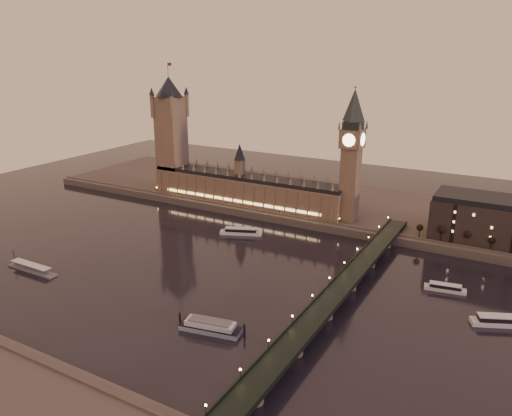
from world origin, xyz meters
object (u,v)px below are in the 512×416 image
Objects in this scene: cruise_boat_a at (241,231)px; moored_barge at (210,326)px; pontoon_pier at (32,269)px; cruise_boat_b at (445,288)px.

moored_barge is at bearing -87.47° from cruise_boat_a.
pontoon_pier is at bearing 168.06° from moored_barge.
cruise_boat_b is 141.27m from moored_barge.
cruise_boat_a is 0.80× the size of pontoon_pier.
cruise_boat_a is at bearing 56.08° from pontoon_pier.
pontoon_pier is at bearing -165.78° from cruise_boat_b.
cruise_boat_a reaches higher than cruise_boat_b.
pontoon_pier is (-140.29, 2.93, -1.66)m from moored_barge.
cruise_boat_b is 0.60× the size of pontoon_pier.
cruise_boat_b is 256.30m from pontoon_pier.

